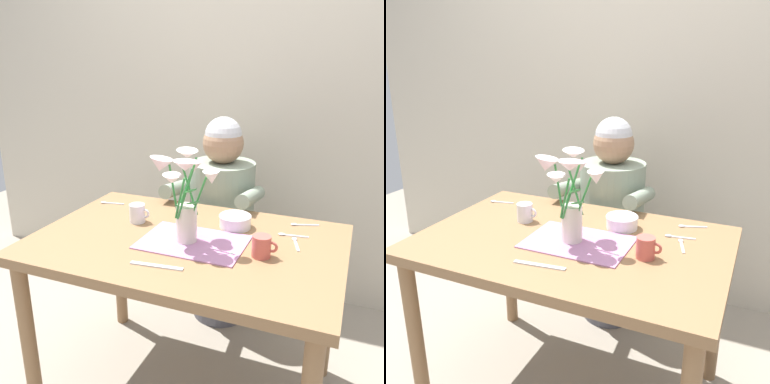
% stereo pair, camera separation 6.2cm
% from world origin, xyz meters
% --- Properties ---
extents(wood_panel_backdrop, '(4.00, 0.10, 2.50)m').
position_xyz_m(wood_panel_backdrop, '(0.00, 1.05, 1.25)').
color(wood_panel_backdrop, beige).
rests_on(wood_panel_backdrop, ground_plane).
extents(dining_table, '(1.20, 0.80, 0.74)m').
position_xyz_m(dining_table, '(0.00, 0.00, 0.64)').
color(dining_table, olive).
rests_on(dining_table, ground_plane).
extents(seated_person, '(0.45, 0.47, 1.14)m').
position_xyz_m(seated_person, '(-0.06, 0.62, 0.56)').
color(seated_person, '#4C4C56').
rests_on(seated_person, ground_plane).
extents(striped_placemat, '(0.40, 0.28, 0.00)m').
position_xyz_m(striped_placemat, '(0.04, -0.02, 0.74)').
color(striped_placemat, '#B275A3').
rests_on(striped_placemat, dining_table).
extents(flower_vase, '(0.30, 0.26, 0.35)m').
position_xyz_m(flower_vase, '(0.00, -0.03, 0.95)').
color(flower_vase, silver).
rests_on(flower_vase, dining_table).
extents(ceramic_bowl, '(0.14, 0.14, 0.06)m').
position_xyz_m(ceramic_bowl, '(0.14, 0.19, 0.77)').
color(ceramic_bowl, white).
rests_on(ceramic_bowl, dining_table).
extents(dinner_knife, '(0.19, 0.04, 0.00)m').
position_xyz_m(dinner_knife, '(-0.01, -0.25, 0.74)').
color(dinner_knife, silver).
rests_on(dinner_knife, dining_table).
extents(coffee_cup, '(0.09, 0.07, 0.08)m').
position_xyz_m(coffee_cup, '(0.31, -0.04, 0.78)').
color(coffee_cup, '#CC564C').
rests_on(coffee_cup, dining_table).
extents(tea_cup, '(0.09, 0.07, 0.08)m').
position_xyz_m(tea_cup, '(-0.26, 0.08, 0.78)').
color(tea_cup, silver).
rests_on(tea_cup, dining_table).
extents(spoon_0, '(0.05, 0.12, 0.01)m').
position_xyz_m(spoon_0, '(0.40, 0.13, 0.74)').
color(spoon_0, silver).
rests_on(spoon_0, dining_table).
extents(spoon_1, '(0.12, 0.05, 0.01)m').
position_xyz_m(spoon_1, '(0.39, 0.31, 0.74)').
color(spoon_1, silver).
rests_on(spoon_1, dining_table).
extents(spoon_2, '(0.12, 0.04, 0.01)m').
position_xyz_m(spoon_2, '(-0.51, 0.24, 0.74)').
color(spoon_2, silver).
rests_on(spoon_2, dining_table).
extents(spoon_3, '(0.05, 0.12, 0.01)m').
position_xyz_m(spoon_3, '(0.20, -0.08, 0.74)').
color(spoon_3, silver).
rests_on(spoon_3, dining_table).
extents(spoon_4, '(0.12, 0.03, 0.01)m').
position_xyz_m(spoon_4, '(0.36, 0.19, 0.74)').
color(spoon_4, silver).
rests_on(spoon_4, dining_table).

